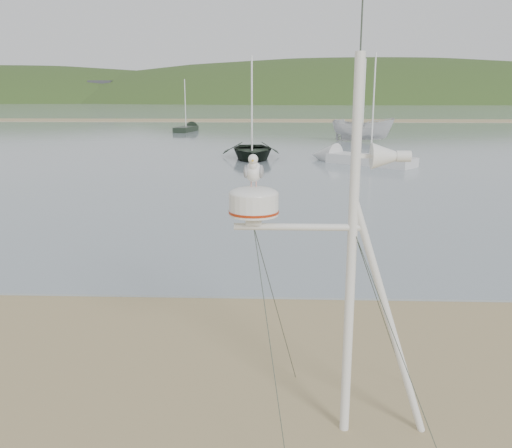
{
  "coord_description": "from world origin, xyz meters",
  "views": [
    {
      "loc": [
        2.18,
        -5.7,
        3.84
      ],
      "look_at": [
        1.92,
        1.0,
        2.21
      ],
      "focal_mm": 38.0,
      "sensor_mm": 36.0,
      "label": 1
    }
  ],
  "objects_px": {
    "mast_rig": "(343,333)",
    "sailboat_white_near": "(346,158)",
    "boat_dark": "(252,117)",
    "boat_white": "(363,110)",
    "sailboat_dark_mid": "(190,128)"
  },
  "relations": [
    {
      "from": "mast_rig",
      "to": "sailboat_white_near",
      "type": "xyz_separation_m",
      "value": [
        3.08,
        24.74,
        -0.94
      ]
    },
    {
      "from": "sailboat_white_near",
      "to": "boat_white",
      "type": "bearing_deg",
      "value": 77.48
    },
    {
      "from": "boat_white",
      "to": "sailboat_dark_mid",
      "type": "height_order",
      "value": "sailboat_dark_mid"
    },
    {
      "from": "boat_dark",
      "to": "sailboat_white_near",
      "type": "distance_m",
      "value": 5.86
    },
    {
      "from": "boat_white",
      "to": "mast_rig",
      "type": "bearing_deg",
      "value": -168.91
    },
    {
      "from": "boat_dark",
      "to": "sailboat_dark_mid",
      "type": "distance_m",
      "value": 24.7
    },
    {
      "from": "boat_white",
      "to": "sailboat_dark_mid",
      "type": "xyz_separation_m",
      "value": [
        -15.51,
        11.85,
        -2.18
      ]
    },
    {
      "from": "boat_dark",
      "to": "sailboat_white_near",
      "type": "xyz_separation_m",
      "value": [
        5.29,
        -1.32,
        -2.16
      ]
    },
    {
      "from": "mast_rig",
      "to": "boat_white",
      "type": "distance_m",
      "value": 38.18
    },
    {
      "from": "sailboat_white_near",
      "to": "sailboat_dark_mid",
      "type": "relative_size",
      "value": 1.13
    },
    {
      "from": "mast_rig",
      "to": "sailboat_white_near",
      "type": "relative_size",
      "value": 0.82
    },
    {
      "from": "boat_dark",
      "to": "boat_white",
      "type": "bearing_deg",
      "value": 49.86
    },
    {
      "from": "boat_white",
      "to": "sailboat_white_near",
      "type": "height_order",
      "value": "sailboat_white_near"
    },
    {
      "from": "mast_rig",
      "to": "boat_dark",
      "type": "xyz_separation_m",
      "value": [
        -2.21,
        26.07,
        1.22
      ]
    },
    {
      "from": "mast_rig",
      "to": "boat_white",
      "type": "xyz_separation_m",
      "value": [
        5.96,
        37.7,
        1.24
      ]
    }
  ]
}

